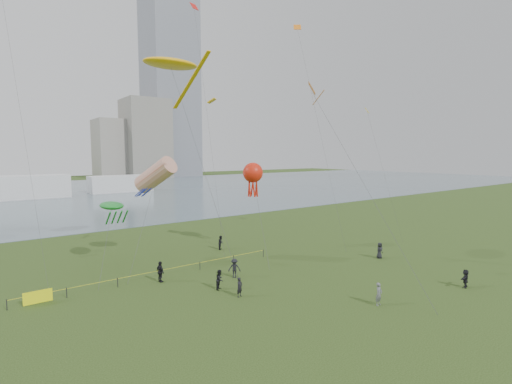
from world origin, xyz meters
TOP-DOWN VIEW (x-y plane):
  - ground_plane at (0.00, 0.00)m, footprint 400.00×400.00m
  - lake at (0.00, 100.00)m, footprint 400.00×120.00m
  - tower at (62.00, 168.00)m, footprint 24.00×24.00m
  - building_mid at (46.00, 162.00)m, footprint 20.00×20.00m
  - building_low at (32.00, 168.00)m, footprint 16.00×18.00m
  - pavilion_left at (-12.00, 95.00)m, footprint 22.00×8.00m
  - pavilion_right at (14.00, 98.00)m, footprint 18.00×7.00m
  - fence at (-13.51, 14.80)m, footprint 24.07×0.07m
  - kite_flyer at (3.43, -1.06)m, footprint 0.69×0.51m
  - spectator_a at (-4.55, 9.07)m, footprint 1.05×1.02m
  - spectator_b at (-1.90, 10.82)m, footprint 1.34×1.22m
  - spectator_c at (-7.92, 13.78)m, footprint 0.62×1.18m
  - spectator_d at (14.56, 6.62)m, footprint 0.86×0.56m
  - spectator_e at (12.66, -3.27)m, footprint 1.55×0.79m
  - spectator_f at (-4.13, 6.68)m, footprint 0.66×0.53m
  - spectator_g at (2.49, 20.42)m, footprint 1.04×1.04m
  - kite_stingray at (-4.53, 18.00)m, footprint 5.92×10.23m
  - kite_windsock at (-5.86, 19.46)m, footprint 6.59×7.13m
  - kite_creature at (-9.75, 21.68)m, footprint 4.32×8.73m
  - kite_octopus at (5.81, 18.39)m, footprint 4.81×8.91m
  - kite_delta at (6.72, 8.82)m, footprint 2.19×15.14m
  - small_kites at (3.87, 19.03)m, footprint 40.36×9.97m

SIDE VIEW (x-z plane):
  - ground_plane at x=0.00m, z-range 0.00..0.00m
  - lake at x=0.00m, z-range -0.02..0.06m
  - fence at x=-13.51m, z-range 0.03..1.08m
  - spectator_f at x=-4.13m, z-range 0.00..1.59m
  - spectator_e at x=12.66m, z-range 0.00..1.60m
  - spectator_g at x=2.49m, z-range 0.00..1.70m
  - spectator_a at x=-4.55m, z-range 0.00..1.70m
  - kite_flyer at x=3.43m, z-range 0.00..1.75m
  - spectator_d at x=14.56m, z-range 0.00..1.76m
  - spectator_b at x=-1.90m, z-range 0.00..1.81m
  - spectator_c at x=-7.92m, z-range 0.00..1.92m
  - pavilion_right at x=14.00m, z-range 0.00..5.00m
  - pavilion_left at x=-12.00m, z-range 0.00..6.00m
  - kite_creature at x=-9.75m, z-range 2.89..9.51m
  - kite_octopus at x=5.81m, z-range 3.98..14.48m
  - kite_windsock at x=-5.86m, z-range 3.68..15.01m
  - building_low at x=32.00m, z-range 0.00..28.00m
  - kite_delta at x=6.72m, z-range 7.57..26.20m
  - building_mid at x=46.00m, z-range 0.00..38.00m
  - kite_stingray at x=-4.53m, z-range 9.93..30.78m
  - small_kites at x=3.87m, z-range 18.73..30.11m
  - tower at x=62.00m, z-range 0.00..120.00m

